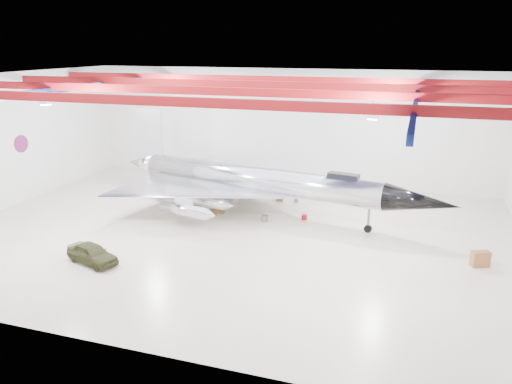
% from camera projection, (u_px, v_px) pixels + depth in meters
% --- Properties ---
extents(floor, '(40.00, 40.00, 0.00)m').
position_uv_depth(floor, '(232.00, 233.00, 36.30)').
color(floor, beige).
rests_on(floor, ground).
extents(wall_back, '(40.00, 0.00, 40.00)m').
position_uv_depth(wall_back, '(286.00, 127.00, 48.41)').
color(wall_back, silver).
rests_on(wall_back, floor).
extents(wall_left, '(0.00, 30.00, 30.00)m').
position_uv_depth(wall_left, '(2.00, 142.00, 40.68)').
color(wall_left, silver).
rests_on(wall_left, floor).
extents(ceiling, '(40.00, 40.00, 0.00)m').
position_uv_depth(ceiling, '(230.00, 78.00, 33.18)').
color(ceiling, '#0A0F38').
rests_on(ceiling, wall_back).
extents(ceiling_structure, '(39.50, 29.50, 1.08)m').
position_uv_depth(ceiling_structure, '(230.00, 88.00, 33.37)').
color(ceiling_structure, maroon).
rests_on(ceiling_structure, ceiling).
extents(wall_roundel, '(0.10, 1.50, 1.50)m').
position_uv_depth(wall_roundel, '(21.00, 144.00, 42.63)').
color(wall_roundel, '#B21414').
rests_on(wall_roundel, wall_left).
extents(jet_aircraft, '(28.48, 18.93, 7.80)m').
position_uv_depth(jet_aircraft, '(256.00, 183.00, 39.81)').
color(jet_aircraft, silver).
rests_on(jet_aircraft, floor).
extents(jeep, '(4.02, 2.59, 1.27)m').
position_uv_depth(jeep, '(92.00, 254.00, 31.08)').
color(jeep, '#34351A').
rests_on(jeep, floor).
extents(desk, '(1.21, 0.93, 0.99)m').
position_uv_depth(desk, '(480.00, 259.00, 30.64)').
color(desk, brown).
rests_on(desk, floor).
extents(crate_ply, '(0.54, 0.46, 0.35)m').
position_uv_depth(crate_ply, '(221.00, 211.00, 40.40)').
color(crate_ply, olive).
rests_on(crate_ply, floor).
extents(toolbox_red, '(0.55, 0.49, 0.32)m').
position_uv_depth(toolbox_red, '(251.00, 194.00, 44.99)').
color(toolbox_red, maroon).
rests_on(toolbox_red, floor).
extents(engine_drum, '(0.60, 0.60, 0.48)m').
position_uv_depth(engine_drum, '(264.00, 218.00, 38.56)').
color(engine_drum, '#59595B').
rests_on(engine_drum, floor).
extents(parts_bin, '(0.61, 0.50, 0.42)m').
position_uv_depth(parts_bin, '(280.00, 199.00, 43.59)').
color(parts_bin, olive).
rests_on(parts_bin, floor).
extents(crate_small, '(0.45, 0.38, 0.29)m').
position_uv_depth(crate_small, '(158.00, 196.00, 44.55)').
color(crate_small, '#59595B').
rests_on(crate_small, floor).
extents(tool_chest, '(0.57, 0.57, 0.39)m').
position_uv_depth(tool_chest, '(304.00, 217.00, 38.94)').
color(tool_chest, maroon).
rests_on(tool_chest, floor).
extents(oil_barrel, '(0.56, 0.47, 0.37)m').
position_uv_depth(oil_barrel, '(213.00, 212.00, 40.24)').
color(oil_barrel, olive).
rests_on(oil_barrel, floor).
extents(spares_box, '(0.39, 0.39, 0.34)m').
position_uv_depth(spares_box, '(296.00, 200.00, 43.27)').
color(spares_box, '#59595B').
rests_on(spares_box, floor).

